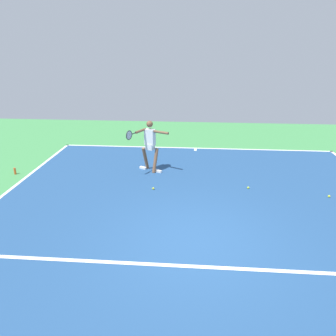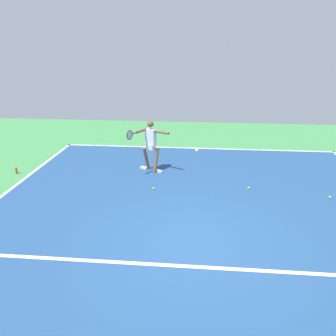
% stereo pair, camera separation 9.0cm
% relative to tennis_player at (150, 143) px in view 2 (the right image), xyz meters
% --- Properties ---
extents(ground_plane, '(23.20, 23.20, 0.00)m').
position_rel_tennis_player_xyz_m(ground_plane, '(-1.53, 4.08, -0.98)').
color(ground_plane, '#428E4C').
extents(court_surface, '(10.98, 13.64, 0.00)m').
position_rel_tennis_player_xyz_m(court_surface, '(-1.53, 4.08, -0.98)').
color(court_surface, navy).
rests_on(court_surface, ground_plane).
extents(court_line_baseline_near, '(10.98, 0.10, 0.01)m').
position_rel_tennis_player_xyz_m(court_line_baseline_near, '(-1.53, -2.69, -0.98)').
color(court_line_baseline_near, white).
rests_on(court_line_baseline_near, ground_plane).
extents(court_line_service, '(8.23, 0.10, 0.01)m').
position_rel_tennis_player_xyz_m(court_line_service, '(-1.53, 4.92, -0.98)').
color(court_line_service, white).
rests_on(court_line_service, ground_plane).
extents(court_line_centre_mark, '(0.10, 0.30, 0.01)m').
position_rel_tennis_player_xyz_m(court_line_centre_mark, '(-1.53, -2.49, -0.98)').
color(court_line_centre_mark, white).
rests_on(court_line_centre_mark, ground_plane).
extents(tennis_player, '(1.26, 1.12, 1.73)m').
position_rel_tennis_player_xyz_m(tennis_player, '(0.00, 0.00, 0.00)').
color(tennis_player, brown).
rests_on(tennis_player, ground_plane).
extents(tennis_ball_near_player, '(0.07, 0.07, 0.07)m').
position_rel_tennis_player_xyz_m(tennis_ball_near_player, '(-0.29, 1.49, -0.95)').
color(tennis_ball_near_player, yellow).
rests_on(tennis_ball_near_player, ground_plane).
extents(tennis_ball_far_corner, '(0.07, 0.07, 0.07)m').
position_rel_tennis_player_xyz_m(tennis_ball_far_corner, '(-5.25, 1.61, -0.95)').
color(tennis_ball_far_corner, yellow).
rests_on(tennis_ball_far_corner, ground_plane).
extents(tennis_ball_by_baseline, '(0.07, 0.07, 0.07)m').
position_rel_tennis_player_xyz_m(tennis_ball_by_baseline, '(-3.09, 1.20, -0.95)').
color(tennis_ball_by_baseline, '#CCE033').
rests_on(tennis_ball_by_baseline, ground_plane).
extents(water_bottle, '(0.07, 0.07, 0.22)m').
position_rel_tennis_player_xyz_m(water_bottle, '(4.39, 0.66, -0.87)').
color(water_bottle, '#D84C1E').
rests_on(water_bottle, ground_plane).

